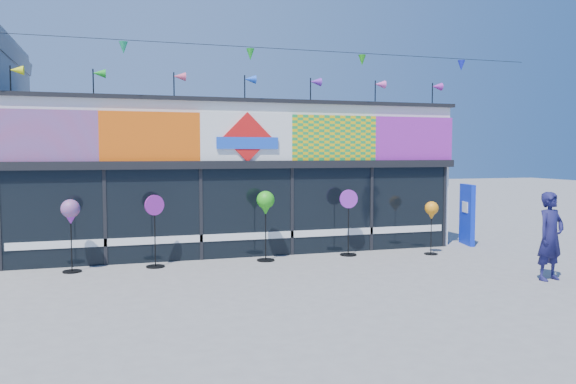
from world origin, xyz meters
name	(u,v)px	position (x,y,z in m)	size (l,w,h in m)	color
ground	(285,287)	(0.00, 0.00, 0.00)	(80.00, 80.00, 0.00)	slate
kite_shop	(228,175)	(0.00, 5.94, 2.05)	(16.00, 5.70, 5.31)	white
blue_sign	(467,214)	(6.63, 3.49, 0.89)	(0.33, 0.90, 1.78)	#0D2AC8
spinner_0	(71,214)	(-4.22, 2.78, 1.33)	(0.42, 0.42, 1.66)	black
spinner_1	(155,229)	(-2.37, 2.79, 0.91)	(0.46, 0.44, 1.72)	black
spinner_2	(266,205)	(0.32, 2.80, 1.40)	(0.44, 0.44, 1.76)	black
spinner_3	(348,221)	(2.60, 2.88, 0.92)	(0.49, 0.44, 1.74)	black
spinner_4	(432,212)	(4.76, 2.37, 1.13)	(0.36, 0.36, 1.42)	black
adult_man	(551,236)	(5.56, -1.03, 0.94)	(0.69, 0.45, 1.88)	#171646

